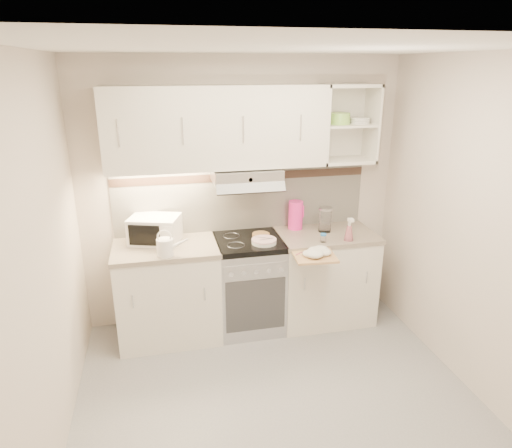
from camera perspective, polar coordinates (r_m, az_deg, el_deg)
name	(u,v)px	position (r m, az deg, el deg)	size (l,w,h in m)	color
ground	(279,401)	(3.70, 2.86, -21.27)	(3.00, 3.00, 0.00)	gray
room_shell	(269,180)	(3.27, 1.67, 5.47)	(3.04, 2.84, 2.52)	beige
base_cabinet_left	(169,294)	(4.29, -10.86, -8.55)	(0.90, 0.60, 0.86)	silver
worktop_left	(165,248)	(4.10, -11.25, -2.97)	(0.92, 0.62, 0.04)	gray
base_cabinet_right	(324,278)	(4.55, 8.46, -6.69)	(0.90, 0.60, 0.86)	silver
worktop_right	(326,235)	(4.38, 8.74, -1.38)	(0.92, 0.62, 0.04)	gray
electric_range	(249,284)	(4.35, -0.89, -7.46)	(0.60, 0.60, 0.90)	#B7B7BC
microwave	(155,230)	(4.16, -12.50, -0.68)	(0.50, 0.43, 0.24)	white
watering_can	(166,247)	(3.86, -11.19, -2.78)	(0.27, 0.14, 0.23)	white
plate_stack	(264,241)	(4.07, 1.01, -2.14)	(0.22, 0.22, 0.05)	silver
bread_loaf	(261,236)	(4.20, 0.62, -1.46)	(0.16, 0.16, 0.04)	#985D44
pink_pitcher	(296,215)	(4.41, 4.98, 1.13)	(0.15, 0.14, 0.28)	#FB2A98
glass_jar	(325,219)	(4.38, 8.63, 0.57)	(0.13, 0.13, 0.24)	silver
spice_jar	(323,238)	(4.14, 8.41, -1.71)	(0.05, 0.05, 0.08)	silver
spray_bottle	(349,231)	(4.20, 11.55, -0.87)	(0.09, 0.09, 0.23)	pink
cutting_board	(314,256)	(3.91, 7.32, -4.01)	(0.35, 0.31, 0.02)	tan
dish_towel	(315,251)	(3.89, 7.41, -3.40)	(0.27, 0.23, 0.07)	white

